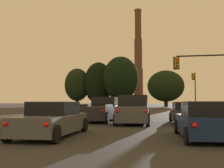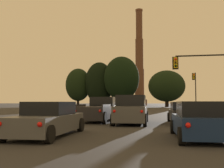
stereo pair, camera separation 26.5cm
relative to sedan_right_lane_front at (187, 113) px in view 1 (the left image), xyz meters
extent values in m
cube|color=black|center=(0.00, -0.05, -0.14)|extent=(1.93, 4.65, 0.70)
cube|color=black|center=(0.00, 0.18, 0.48)|extent=(1.68, 2.24, 0.55)
cylinder|color=black|center=(-0.93, 1.82, -0.35)|extent=(0.24, 0.65, 0.64)
cylinder|color=black|center=(0.83, 1.87, -0.35)|extent=(0.24, 0.65, 0.64)
cylinder|color=black|center=(-0.83, -1.98, -0.35)|extent=(0.24, 0.65, 0.64)
cylinder|color=black|center=(0.93, -1.93, -0.35)|extent=(0.24, 0.65, 0.64)
sphere|color=red|center=(-0.65, -2.39, 0.01)|extent=(0.17, 0.17, 0.17)
sphere|color=red|center=(0.79, -2.35, 0.01)|extent=(0.17, 0.17, 0.17)
cube|color=#232328|center=(-6.07, 0.90, -0.01)|extent=(2.13, 5.45, 0.88)
cube|color=black|center=(-6.03, 2.65, 0.79)|extent=(1.88, 1.84, 0.72)
cube|color=#232328|center=(-7.05, -0.47, 0.51)|extent=(0.16, 2.43, 0.16)
cube|color=#232328|center=(-5.17, -0.51, 0.51)|extent=(0.16, 2.43, 0.16)
cylinder|color=black|center=(-7.00, 3.12, -0.27)|extent=(0.24, 0.80, 0.80)
cylinder|color=black|center=(-5.04, 3.07, -0.27)|extent=(0.24, 0.80, 0.80)
cylinder|color=black|center=(-7.10, -1.28, -0.27)|extent=(0.24, 0.80, 0.80)
cylinder|color=black|center=(-5.14, -1.33, -0.27)|extent=(0.24, 0.80, 0.80)
sphere|color=red|center=(-6.96, -1.80, 0.19)|extent=(0.17, 0.17, 0.17)
sphere|color=red|center=(-5.32, -1.84, 0.19)|extent=(0.17, 0.17, 0.17)
cube|color=#4C4F54|center=(-3.44, -0.76, 0.02)|extent=(2.01, 4.84, 0.95)
cube|color=black|center=(-3.44, -0.64, 0.84)|extent=(1.83, 2.83, 0.70)
cylinder|color=black|center=(-4.42, 1.15, -0.29)|extent=(0.23, 0.76, 0.76)
cylinder|color=black|center=(-2.54, 1.18, -0.29)|extent=(0.23, 0.76, 0.76)
cylinder|color=black|center=(-4.35, -2.70, -0.29)|extent=(0.23, 0.76, 0.76)
cylinder|color=black|center=(-2.47, -2.66, -0.29)|extent=(0.23, 0.76, 0.76)
sphere|color=red|center=(-4.18, -3.19, 0.23)|extent=(0.17, 0.17, 0.17)
sphere|color=red|center=(-2.62, -3.16, 0.23)|extent=(0.17, 0.17, 0.17)
cube|color=#4C4F54|center=(-6.26, -7.62, -0.14)|extent=(1.86, 4.62, 0.70)
cube|color=black|center=(-6.26, -7.39, 0.48)|extent=(1.65, 2.22, 0.55)
cylinder|color=black|center=(-7.17, -5.73, -0.35)|extent=(0.23, 0.64, 0.64)
cylinder|color=black|center=(-5.41, -5.71, -0.35)|extent=(0.23, 0.64, 0.64)
cylinder|color=black|center=(-7.11, -9.53, -0.35)|extent=(0.23, 0.64, 0.64)
cylinder|color=black|center=(-5.35, -9.51, -0.35)|extent=(0.23, 0.64, 0.64)
sphere|color=red|center=(-6.95, -9.95, 0.01)|extent=(0.17, 0.17, 0.17)
sphere|color=red|center=(-5.51, -9.93, 0.01)|extent=(0.17, 0.17, 0.17)
cube|color=navy|center=(-0.16, -7.38, -0.14)|extent=(1.85, 4.05, 0.72)
cube|color=black|center=(-0.15, -7.78, 0.49)|extent=(1.62, 1.95, 0.55)
cylinder|color=black|center=(-1.06, -5.79, -0.37)|extent=(0.24, 0.61, 0.60)
cylinder|color=black|center=(0.62, -5.73, -0.37)|extent=(0.24, 0.61, 0.60)
cylinder|color=black|center=(-0.95, -9.03, -0.37)|extent=(0.24, 0.61, 0.60)
sphere|color=red|center=(-0.78, -9.42, 0.02)|extent=(0.17, 0.17, 0.17)
cylinder|color=black|center=(5.02, 31.57, 2.73)|extent=(0.18, 0.18, 6.80)
cylinder|color=black|center=(5.02, 31.57, -0.62)|extent=(0.40, 0.40, 0.10)
cube|color=yellow|center=(4.73, 31.57, 5.46)|extent=(0.34, 0.34, 1.04)
cube|color=black|center=(4.73, 31.75, 5.46)|extent=(0.58, 0.03, 1.25)
sphere|color=red|center=(4.73, 31.38, 5.78)|extent=(0.22, 0.22, 0.22)
sphere|color=#352604|center=(4.73, 31.38, 5.46)|extent=(0.22, 0.22, 0.22)
sphere|color=black|center=(4.73, 31.38, 5.14)|extent=(0.22, 0.22, 0.22)
cylinder|color=black|center=(2.52, 7.73, 5.17)|extent=(5.08, 0.14, 0.14)
cube|color=yellow|center=(-0.02, 7.73, 4.53)|extent=(0.34, 0.34, 1.04)
cube|color=black|center=(-0.02, 7.91, 4.53)|extent=(0.58, 0.03, 1.25)
sphere|color=red|center=(-0.02, 7.54, 4.86)|extent=(0.22, 0.22, 0.22)
sphere|color=#352604|center=(-0.02, 7.54, 4.53)|extent=(0.22, 0.22, 0.22)
sphere|color=black|center=(-0.02, 7.54, 4.21)|extent=(0.22, 0.22, 0.22)
cylinder|color=#523427|center=(-9.81, 97.44, 0.62)|extent=(6.43, 6.43, 2.58)
cylinder|color=brown|center=(-9.81, 97.44, 8.65)|extent=(4.02, 4.02, 13.48)
cylinder|color=brown|center=(-9.81, 97.44, 22.13)|extent=(3.45, 3.45, 13.48)
cylinder|color=brown|center=(-9.81, 97.44, 35.60)|extent=(2.89, 2.89, 13.48)
cylinder|color=brown|center=(-9.81, 97.44, 41.99)|extent=(3.24, 3.24, 0.70)
cylinder|color=black|center=(-22.14, 71.83, 0.65)|extent=(1.01, 1.01, 2.64)
ellipsoid|color=black|center=(-22.14, 71.83, 7.49)|extent=(10.13, 9.11, 14.72)
cylinder|color=black|center=(-30.17, 72.64, 0.98)|extent=(0.91, 0.91, 3.29)
ellipsoid|color=black|center=(-30.17, 72.64, 7.04)|extent=(9.12, 8.21, 11.76)
cylinder|color=black|center=(0.81, 62.89, 0.71)|extent=(1.11, 1.11, 2.75)
ellipsoid|color=black|center=(0.81, 62.89, 5.64)|extent=(11.07, 9.96, 9.49)
cylinder|color=black|center=(-13.91, 69.34, 1.27)|extent=(1.20, 1.20, 3.88)
ellipsoid|color=black|center=(-13.91, 69.34, 8.79)|extent=(11.98, 10.79, 14.87)
camera|label=1|loc=(-1.95, -18.03, 0.74)|focal=42.00mm
camera|label=2|loc=(-1.68, -17.98, 0.74)|focal=42.00mm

